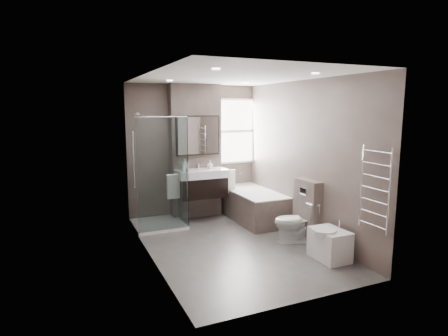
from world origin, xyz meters
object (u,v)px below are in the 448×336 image
vanity (202,183)px  bidet (329,244)px  bathtub (253,204)px  toilet (295,222)px

vanity → bidet: vanity is taller
vanity → bathtub: bearing=-19.4°
bathtub → toilet: 1.37m
bathtub → toilet: bearing=-88.1°
toilet → bathtub: bearing=-162.0°
vanity → toilet: size_ratio=1.39×
bathtub → bidet: bearing=-87.6°
toilet → bidet: (0.04, -0.79, -0.11)m
vanity → bathtub: 1.07m
bathtub → bidet: 2.16m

